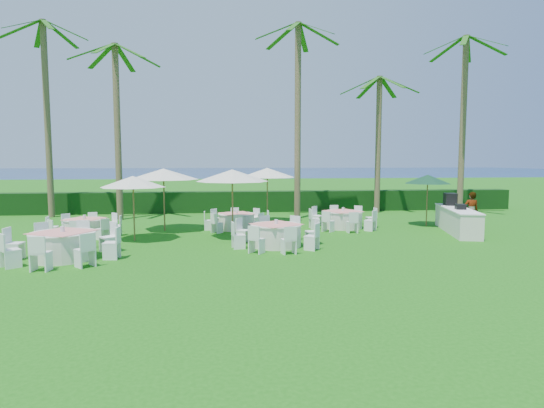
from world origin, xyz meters
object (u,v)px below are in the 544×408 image
at_px(banquet_table_e, 237,221).
at_px(umbrella_green, 428,179).
at_px(umbrella_d, 267,173).
at_px(banquet_table_d, 85,227).
at_px(umbrella_c, 164,174).
at_px(banquet_table_f, 343,219).
at_px(buffet_table, 457,219).
at_px(staff_person, 471,211).
at_px(umbrella_b, 232,176).
at_px(banquet_table_a, 63,245).
at_px(banquet_table_b, 276,235).
at_px(umbrella_a, 133,182).

relative_size(banquet_table_e, umbrella_green, 1.19).
bearing_deg(banquet_table_e, umbrella_d, 53.07).
relative_size(banquet_table_d, umbrella_green, 1.19).
xyz_separation_m(umbrella_c, umbrella_green, (11.82, 0.10, -0.28)).
distance_m(banquet_table_f, umbrella_d, 4.36).
xyz_separation_m(buffet_table, staff_person, (0.81, 0.31, 0.29)).
height_order(umbrella_b, umbrella_c, umbrella_b).
relative_size(banquet_table_a, umbrella_c, 1.14).
bearing_deg(banquet_table_e, umbrella_c, -179.72).
bearing_deg(umbrella_b, banquet_table_f, 22.81).
relative_size(banquet_table_b, umbrella_a, 1.30).
bearing_deg(banquet_table_d, banquet_table_b, -21.68).
relative_size(banquet_table_e, umbrella_d, 1.06).
bearing_deg(banquet_table_b, banquet_table_e, 107.09).
height_order(banquet_table_e, staff_person, staff_person).
relative_size(banquet_table_b, banquet_table_d, 1.13).
bearing_deg(banquet_table_a, banquet_table_e, 44.66).
bearing_deg(umbrella_b, staff_person, 4.10).
bearing_deg(umbrella_d, banquet_table_f, -34.99).
bearing_deg(staff_person, banquet_table_f, -6.56).
bearing_deg(banquet_table_b, umbrella_green, 28.99).
bearing_deg(buffet_table, umbrella_c, 171.75).
bearing_deg(umbrella_c, umbrella_b, -37.59).
xyz_separation_m(banquet_table_e, umbrella_c, (-3.08, -0.02, 2.06)).
relative_size(banquet_table_b, banquet_table_f, 1.04).
distance_m(banquet_table_e, umbrella_b, 3.03).
height_order(umbrella_d, umbrella_green, umbrella_d).
bearing_deg(banquet_table_d, umbrella_c, 21.03).
height_order(umbrella_a, umbrella_b, umbrella_b).
bearing_deg(umbrella_a, banquet_table_a, -117.05).
distance_m(umbrella_d, umbrella_green, 7.45).
xyz_separation_m(banquet_table_b, umbrella_green, (7.49, 4.15, 1.74)).
height_order(banquet_table_a, banquet_table_e, banquet_table_a).
xyz_separation_m(umbrella_b, buffet_table, (9.42, 0.42, -1.89)).
relative_size(banquet_table_a, umbrella_d, 1.28).
xyz_separation_m(banquet_table_b, buffet_table, (7.94, 2.27, 0.13)).
relative_size(banquet_table_e, buffet_table, 0.63).
bearing_deg(umbrella_a, umbrella_c, 70.38).
height_order(banquet_table_a, buffet_table, buffet_table).
relative_size(banquet_table_f, umbrella_a, 1.25).
bearing_deg(umbrella_b, banquet_table_a, -148.65).
bearing_deg(umbrella_a, banquet_table_f, 14.44).
relative_size(umbrella_green, staff_person, 1.41).
bearing_deg(banquet_table_f, banquet_table_a, -152.64).
distance_m(umbrella_b, umbrella_c, 3.61).
distance_m(umbrella_a, buffet_table, 13.23).
bearing_deg(banquet_table_b, umbrella_b, 128.57).
xyz_separation_m(banquet_table_e, staff_person, (10.00, -1.48, 0.46)).
bearing_deg(umbrella_c, umbrella_a, -109.62).
bearing_deg(buffet_table, banquet_table_e, 168.94).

